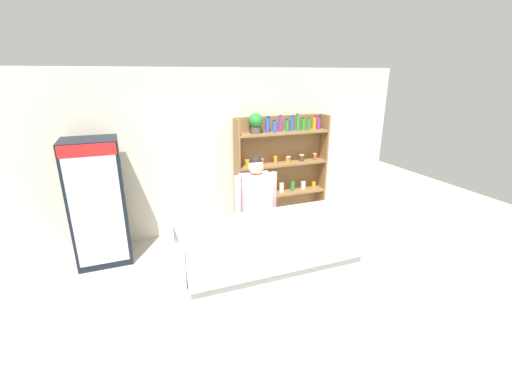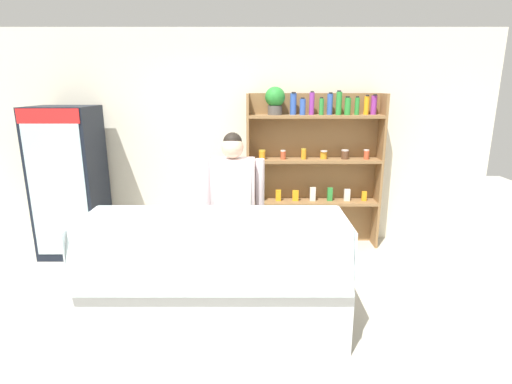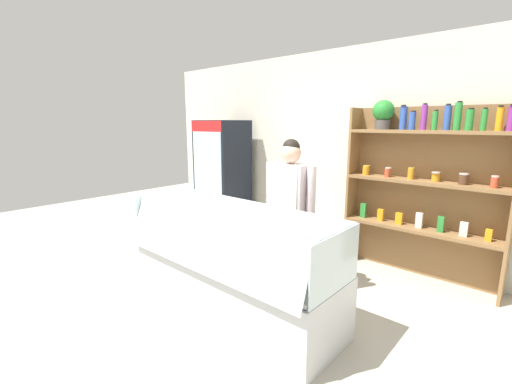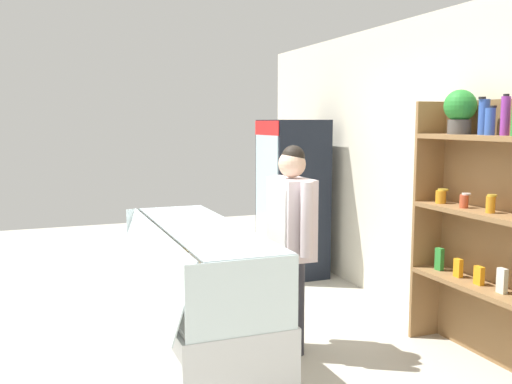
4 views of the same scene
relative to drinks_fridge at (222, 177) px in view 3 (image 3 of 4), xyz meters
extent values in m
plane|color=#B7B2A3|center=(1.88, -1.66, -0.90)|extent=(12.00, 12.00, 0.00)
cube|color=silver|center=(1.88, 0.52, 0.45)|extent=(6.80, 0.10, 2.70)
cube|color=black|center=(0.00, 0.01, 0.00)|extent=(0.72, 0.63, 1.79)
cube|color=silver|center=(0.00, -0.31, 0.00)|extent=(0.64, 0.01, 1.59)
cube|color=red|center=(0.00, -0.32, 0.81)|extent=(0.68, 0.01, 0.16)
cylinder|color=#2D8C38|center=(-0.20, -0.25, -0.54)|extent=(0.07, 0.07, 0.20)
cylinder|color=silver|center=(0.00, -0.25, -0.57)|extent=(0.06, 0.06, 0.16)
cylinder|color=#2D8C38|center=(0.20, -0.25, -0.57)|extent=(0.06, 0.06, 0.15)
cylinder|color=orange|center=(-0.22, -0.25, -0.09)|extent=(0.07, 0.07, 0.18)
cylinder|color=#9E6623|center=(-0.07, -0.25, -0.11)|extent=(0.06, 0.06, 0.15)
cylinder|color=#3356B2|center=(0.07, -0.25, -0.10)|extent=(0.06, 0.06, 0.16)
cylinder|color=#2D8C38|center=(0.22, -0.25, -0.10)|extent=(0.06, 0.06, 0.16)
cylinder|color=red|center=(-0.22, -0.25, 0.36)|extent=(0.06, 0.06, 0.15)
cylinder|color=#9E6623|center=(-0.07, -0.25, 0.37)|extent=(0.06, 0.06, 0.18)
cylinder|color=red|center=(0.07, -0.25, 0.39)|extent=(0.07, 0.07, 0.21)
cylinder|color=#2D8C38|center=(0.22, -0.25, 0.38)|extent=(0.06, 0.06, 0.19)
cube|color=olive|center=(2.96, 0.37, 0.07)|extent=(1.67, 0.02, 1.93)
cube|color=olive|center=(2.14, 0.23, 0.07)|extent=(0.03, 0.28, 1.93)
cube|color=olive|center=(2.96, 0.23, -0.32)|extent=(1.61, 0.28, 0.04)
cube|color=olive|center=(2.96, 0.23, 0.22)|extent=(1.61, 0.28, 0.04)
cube|color=olive|center=(2.96, 0.23, 0.76)|extent=(1.61, 0.28, 0.04)
cylinder|color=#4C4742|center=(2.47, 0.23, 0.84)|extent=(0.17, 0.17, 0.11)
sphere|color=#26802D|center=(2.47, 0.23, 0.99)|extent=(0.24, 0.24, 0.24)
cylinder|color=#3356B2|center=(2.69, 0.26, 0.91)|extent=(0.08, 0.08, 0.25)
cylinder|color=black|center=(2.69, 0.23, 1.04)|extent=(0.05, 0.05, 0.02)
cylinder|color=#3356B2|center=(2.80, 0.21, 0.88)|extent=(0.07, 0.07, 0.19)
cylinder|color=black|center=(2.80, 0.23, 0.98)|extent=(0.05, 0.05, 0.02)
cylinder|color=purple|center=(2.91, 0.23, 0.91)|extent=(0.06, 0.06, 0.26)
cylinder|color=black|center=(2.91, 0.23, 1.05)|extent=(0.04, 0.04, 0.02)
cylinder|color=#2D8C38|center=(3.02, 0.21, 0.88)|extent=(0.06, 0.06, 0.19)
cylinder|color=black|center=(3.02, 0.23, 0.98)|extent=(0.04, 0.04, 0.02)
cylinder|color=#3356B2|center=(3.13, 0.25, 0.91)|extent=(0.07, 0.07, 0.25)
cylinder|color=black|center=(3.13, 0.23, 1.04)|extent=(0.04, 0.04, 0.02)
cylinder|color=#2D8C38|center=(3.23, 0.21, 0.92)|extent=(0.07, 0.07, 0.27)
cylinder|color=black|center=(3.23, 0.23, 1.06)|extent=(0.04, 0.04, 0.02)
cylinder|color=#2D8C38|center=(3.33, 0.21, 0.88)|extent=(0.07, 0.07, 0.20)
cylinder|color=black|center=(3.33, 0.23, 0.99)|extent=(0.05, 0.05, 0.02)
cylinder|color=#2D8C38|center=(3.45, 0.23, 0.88)|extent=(0.06, 0.06, 0.20)
cylinder|color=black|center=(3.45, 0.23, 0.99)|extent=(0.04, 0.04, 0.02)
cylinder|color=orange|center=(3.57, 0.25, 0.89)|extent=(0.06, 0.06, 0.22)
cylinder|color=black|center=(3.57, 0.23, 1.01)|extent=(0.04, 0.04, 0.02)
cylinder|color=purple|center=(3.66, 0.26, 0.89)|extent=(0.07, 0.07, 0.23)
cylinder|color=orange|center=(2.31, 0.21, 0.29)|extent=(0.08, 0.08, 0.10)
cylinder|color=gold|center=(2.31, 0.23, 0.35)|extent=(0.08, 0.08, 0.01)
cylinder|color=#BF4C2D|center=(2.57, 0.21, 0.29)|extent=(0.06, 0.06, 0.10)
cylinder|color=silver|center=(2.57, 0.23, 0.34)|extent=(0.07, 0.07, 0.01)
cylinder|color=orange|center=(2.83, 0.22, 0.30)|extent=(0.06, 0.06, 0.12)
cylinder|color=gold|center=(2.83, 0.23, 0.36)|extent=(0.07, 0.07, 0.01)
cylinder|color=orange|center=(3.08, 0.25, 0.29)|extent=(0.08, 0.08, 0.09)
cylinder|color=silver|center=(3.08, 0.23, 0.34)|extent=(0.08, 0.08, 0.01)
cylinder|color=brown|center=(3.34, 0.23, 0.29)|extent=(0.09, 0.09, 0.10)
cylinder|color=silver|center=(3.34, 0.23, 0.35)|extent=(0.09, 0.09, 0.01)
cylinder|color=#BF4C2D|center=(3.60, 0.22, 0.29)|extent=(0.07, 0.07, 0.10)
cylinder|color=silver|center=(3.60, 0.23, 0.35)|extent=(0.07, 0.07, 0.01)
cube|color=#2D8C38|center=(2.30, 0.23, -0.21)|extent=(0.07, 0.04, 0.18)
cube|color=orange|center=(2.52, 0.23, -0.23)|extent=(0.07, 0.04, 0.14)
cube|color=orange|center=(2.74, 0.23, -0.23)|extent=(0.08, 0.04, 0.13)
cube|color=silver|center=(2.96, 0.23, -0.21)|extent=(0.07, 0.04, 0.17)
cube|color=#2D8C38|center=(3.18, 0.23, -0.21)|extent=(0.06, 0.04, 0.17)
cube|color=silver|center=(3.40, 0.23, -0.22)|extent=(0.07, 0.04, 0.15)
cube|color=orange|center=(3.62, 0.23, -0.24)|extent=(0.06, 0.04, 0.12)
cube|color=silver|center=(1.90, -1.65, -0.62)|extent=(2.13, 0.72, 0.55)
cube|color=white|center=(1.90, -1.65, -0.33)|extent=(2.07, 0.66, 0.03)
cube|color=silver|center=(1.90, -2.00, -0.12)|extent=(2.09, 0.16, 0.47)
cube|color=silver|center=(1.90, -1.60, 0.10)|extent=(2.09, 0.56, 0.01)
cube|color=silver|center=(0.85, -1.65, -0.12)|extent=(0.01, 0.68, 0.45)
cube|color=silver|center=(2.96, -1.65, -0.12)|extent=(0.01, 0.68, 0.45)
cube|color=tan|center=(1.03, -1.57, -0.29)|extent=(0.17, 0.13, 0.05)
cube|color=white|center=(1.03, -1.78, -0.29)|extent=(0.05, 0.03, 0.02)
cube|color=tan|center=(1.28, -1.57, -0.29)|extent=(0.16, 0.11, 0.05)
cube|color=white|center=(1.28, -1.78, -0.29)|extent=(0.05, 0.03, 0.02)
cube|color=tan|center=(1.53, -1.57, -0.29)|extent=(0.17, 0.11, 0.05)
cube|color=white|center=(1.53, -1.78, -0.29)|extent=(0.05, 0.03, 0.02)
cube|color=beige|center=(1.78, -1.57, -0.29)|extent=(0.16, 0.11, 0.05)
cube|color=white|center=(1.78, -1.78, -0.29)|extent=(0.05, 0.03, 0.02)
cube|color=tan|center=(2.03, -1.57, -0.29)|extent=(0.17, 0.15, 0.05)
cube|color=white|center=(2.03, -1.78, -0.29)|extent=(0.05, 0.03, 0.02)
cube|color=tan|center=(2.28, -1.57, -0.29)|extent=(0.16, 0.13, 0.05)
cube|color=white|center=(2.28, -1.78, -0.29)|extent=(0.05, 0.03, 0.02)
cube|color=tan|center=(2.53, -1.57, -0.29)|extent=(0.16, 0.11, 0.05)
cube|color=white|center=(2.53, -1.78, -0.29)|extent=(0.05, 0.03, 0.02)
cube|color=tan|center=(2.78, -1.57, -0.29)|extent=(0.16, 0.13, 0.04)
cube|color=white|center=(2.78, -1.78, -0.29)|extent=(0.05, 0.03, 0.02)
cylinder|color=#C1706B|center=(1.02, -1.76, -0.25)|extent=(0.18, 0.15, 0.13)
cylinder|color=#A35B4C|center=(1.24, -1.76, -0.25)|extent=(0.21, 0.15, 0.12)
cylinder|color=#C1706B|center=(1.46, -1.76, -0.24)|extent=(0.15, 0.14, 0.13)
cylinder|color=white|center=(2.44, -1.74, -0.19)|extent=(0.07, 0.07, 0.24)
cylinder|color=white|center=(2.54, -1.74, -0.21)|extent=(0.07, 0.07, 0.19)
cylinder|color=#2D2D38|center=(1.93, -0.93, -0.53)|extent=(0.13, 0.13, 0.74)
cylinder|color=#2D2D38|center=(2.11, -0.93, -0.53)|extent=(0.13, 0.13, 0.74)
cube|color=silver|center=(2.02, -0.93, 0.15)|extent=(0.41, 0.24, 0.61)
cube|color=white|center=(2.02, -1.05, -0.18)|extent=(0.35, 0.01, 1.14)
cylinder|color=silver|center=(1.76, -0.93, 0.18)|extent=(0.09, 0.09, 0.55)
cylinder|color=silver|center=(2.27, -0.93, 0.18)|extent=(0.09, 0.09, 0.55)
sphere|color=#D8AD8E|center=(2.02, -0.93, 0.56)|extent=(0.21, 0.21, 0.21)
sphere|color=black|center=(2.02, -0.92, 0.61)|extent=(0.18, 0.18, 0.18)
camera|label=1|loc=(0.43, -4.98, 1.72)|focal=24.00mm
camera|label=2|loc=(2.24, -4.66, 1.12)|focal=28.00mm
camera|label=3|loc=(4.04, -3.72, 0.86)|focal=24.00mm
camera|label=4|loc=(5.91, -2.72, 0.87)|focal=40.00mm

